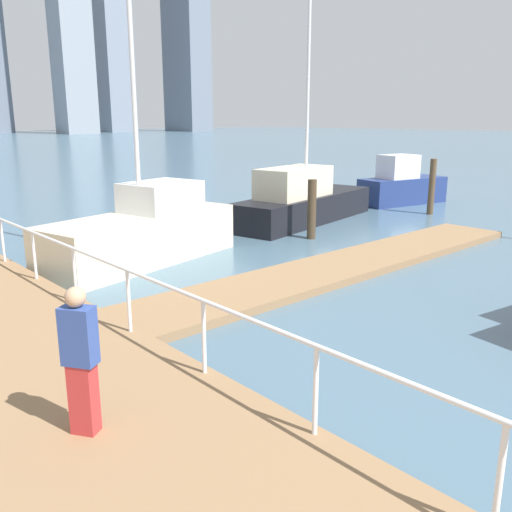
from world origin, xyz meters
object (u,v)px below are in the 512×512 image
moored_boat_0 (302,201)px  moored_boat_2 (402,186)px  moored_boat_5 (144,231)px  pedestrian_1 (81,359)px

moored_boat_0 → moored_boat_2: moored_boat_0 is taller
moored_boat_5 → pedestrian_1: size_ratio=5.04×
moored_boat_0 → moored_boat_5: size_ratio=0.95×
pedestrian_1 → moored_boat_5: bearing=55.0°
moored_boat_0 → pedestrian_1: bearing=-146.0°
moored_boat_0 → moored_boat_5: (-7.34, -1.03, 0.02)m
moored_boat_2 → pedestrian_1: (-19.25, -8.63, 0.46)m
moored_boat_0 → moored_boat_2: (6.68, 0.13, 0.01)m
moored_boat_2 → moored_boat_5: size_ratio=0.52×
moored_boat_5 → pedestrian_1: (-5.24, -7.47, 0.46)m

